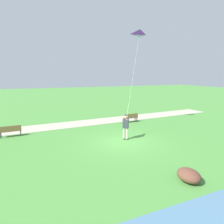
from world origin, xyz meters
name	(u,v)px	position (x,y,z in m)	size (l,w,h in m)	color
ground_plane	(124,141)	(0.00, 0.00, 0.00)	(120.00, 120.00, 0.00)	#4C8E3D
walkway_path	(76,124)	(6.18, 2.00, 0.01)	(2.40, 32.00, 0.02)	#B7AD99
person_kite_flyer	(126,125)	(0.36, -0.29, 1.05)	(0.61, 0.58, 1.83)	#232328
flying_kite	(140,35)	(3.53, -3.14, 7.99)	(3.25, 3.23, 6.59)	purple
park_bench_near_walkway	(131,117)	(4.73, -3.07, 0.51)	(0.51, 1.52, 0.88)	olive
park_bench_far_walkway	(10,130)	(4.27, 7.42, 0.51)	(0.51, 1.52, 0.88)	olive
lakeside_shrub	(189,175)	(-5.75, -0.28, 0.28)	(1.12, 0.90, 0.57)	brown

